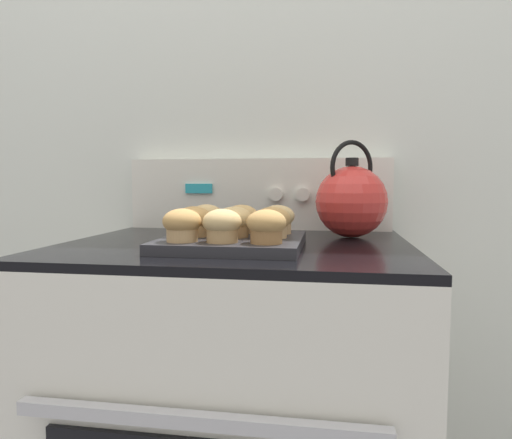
# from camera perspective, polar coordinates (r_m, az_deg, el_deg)

# --- Properties ---
(wall_back) EXTENTS (8.00, 0.05, 2.40)m
(wall_back) POSITION_cam_1_polar(r_m,az_deg,el_deg) (1.42, 0.61, 9.62)
(wall_back) COLOR silver
(wall_back) RESTS_ON ground_plane
(stove_range) EXTENTS (0.79, 0.70, 0.94)m
(stove_range) POSITION_cam_1_polar(r_m,az_deg,el_deg) (1.22, -2.21, -25.09)
(stove_range) COLOR silver
(stove_range) RESTS_ON ground_plane
(control_panel) EXTENTS (0.77, 0.07, 0.21)m
(control_panel) POSITION_cam_1_polar(r_m,az_deg,el_deg) (1.36, 0.34, 3.20)
(control_panel) COLOR silver
(control_panel) RESTS_ON stove_range
(muffin_pan) EXTENTS (0.30, 0.30, 0.02)m
(muffin_pan) POSITION_cam_1_polar(r_m,az_deg,el_deg) (0.98, -2.90, -2.85)
(muffin_pan) COLOR #28282D
(muffin_pan) RESTS_ON stove_range
(muffin_r0_c0) EXTENTS (0.08, 0.08, 0.07)m
(muffin_r0_c0) POSITION_cam_1_polar(r_m,az_deg,el_deg) (0.91, -9.23, -0.66)
(muffin_r0_c0) COLOR tan
(muffin_r0_c0) RESTS_ON muffin_pan
(muffin_r0_c1) EXTENTS (0.08, 0.08, 0.07)m
(muffin_r0_c1) POSITION_cam_1_polar(r_m,az_deg,el_deg) (0.89, -4.25, -0.74)
(muffin_r0_c1) COLOR tan
(muffin_r0_c1) RESTS_ON muffin_pan
(muffin_r0_c2) EXTENTS (0.08, 0.08, 0.07)m
(muffin_r0_c2) POSITION_cam_1_polar(r_m,az_deg,el_deg) (0.88, 1.30, -0.84)
(muffin_r0_c2) COLOR olive
(muffin_r0_c2) RESTS_ON muffin_pan
(muffin_r1_c0) EXTENTS (0.08, 0.08, 0.07)m
(muffin_r1_c0) POSITION_cam_1_polar(r_m,az_deg,el_deg) (1.00, -7.79, -0.21)
(muffin_r1_c0) COLOR tan
(muffin_r1_c0) RESTS_ON muffin_pan
(muffin_r1_c1) EXTENTS (0.08, 0.08, 0.07)m
(muffin_r1_c1) POSITION_cam_1_polar(r_m,az_deg,el_deg) (0.98, -2.75, -0.27)
(muffin_r1_c1) COLOR #A37A4C
(muffin_r1_c1) RESTS_ON muffin_pan
(muffin_r1_c2) EXTENTS (0.08, 0.08, 0.07)m
(muffin_r1_c2) POSITION_cam_1_polar(r_m,az_deg,el_deg) (0.96, 2.05, -0.33)
(muffin_r1_c2) COLOR tan
(muffin_r1_c2) RESTS_ON muffin_pan
(muffin_r2_c0) EXTENTS (0.08, 0.08, 0.07)m
(muffin_r2_c0) POSITION_cam_1_polar(r_m,az_deg,el_deg) (1.08, -6.22, 0.18)
(muffin_r2_c0) COLOR tan
(muffin_r2_c0) RESTS_ON muffin_pan
(muffin_r2_c1) EXTENTS (0.08, 0.08, 0.07)m
(muffin_r2_c1) POSITION_cam_1_polar(r_m,az_deg,el_deg) (1.06, -1.81, 0.11)
(muffin_r2_c1) COLOR #A37A4C
(muffin_r2_c1) RESTS_ON muffin_pan
(muffin_r2_c2) EXTENTS (0.08, 0.08, 0.07)m
(muffin_r2_c2) POSITION_cam_1_polar(r_m,az_deg,el_deg) (1.04, 2.74, 0.05)
(muffin_r2_c2) COLOR tan
(muffin_r2_c2) RESTS_ON muffin_pan
(tea_kettle) EXTENTS (0.20, 0.18, 0.25)m
(tea_kettle) POSITION_cam_1_polar(r_m,az_deg,el_deg) (1.18, 11.88, 2.37)
(tea_kettle) COLOR red
(tea_kettle) RESTS_ON stove_range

